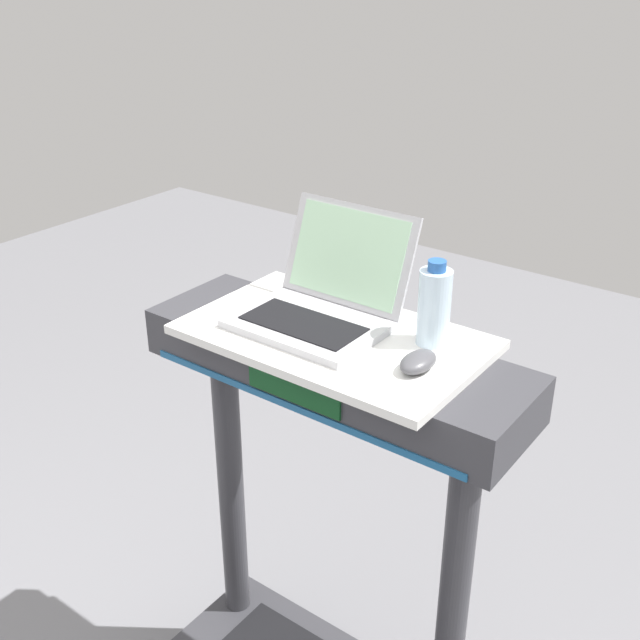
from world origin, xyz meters
TOP-DOWN VIEW (x-y plane):
  - desk_board at (0.00, 0.70)m, footprint 0.65×0.39m
  - laptop at (-0.06, 0.73)m, footprint 0.32×0.31m
  - computer_mouse at (0.23, 0.67)m, footprint 0.06×0.10m
  - water_bottle at (0.19, 0.79)m, footprint 0.07×0.07m

SIDE VIEW (x-z plane):
  - desk_board at x=0.00m, z-range 1.13..1.15m
  - computer_mouse at x=0.23m, z-range 1.15..1.19m
  - laptop at x=-0.06m, z-range 1.08..1.32m
  - water_bottle at x=0.19m, z-range 1.14..1.33m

